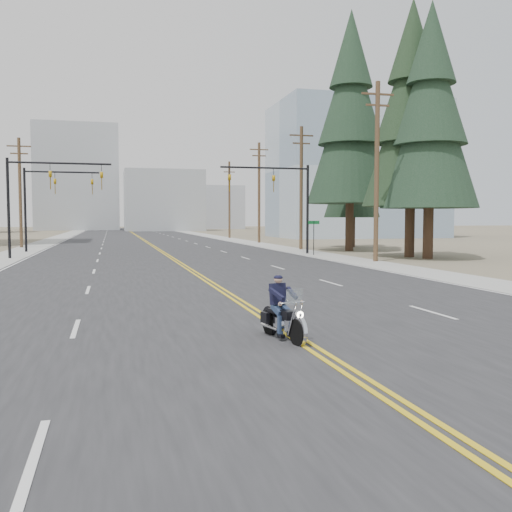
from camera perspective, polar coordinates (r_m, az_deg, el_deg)
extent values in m
plane|color=#776D56|center=(11.85, 6.46, -9.77)|extent=(400.00, 400.00, 0.00)
cube|color=#303033|center=(80.93, -11.37, 1.70)|extent=(20.00, 200.00, 0.01)
cube|color=#A5A5A0|center=(81.16, -19.51, 1.56)|extent=(3.00, 200.00, 0.01)
cube|color=#A5A5A0|center=(82.31, -3.35, 1.80)|extent=(3.00, 200.00, 0.01)
cylinder|color=black|center=(43.33, -23.52, 4.39)|extent=(0.20, 0.20, 7.00)
cylinder|color=black|center=(43.09, -18.98, 8.77)|extent=(7.00, 0.14, 0.14)
imported|color=#BF8C0C|center=(43.10, -19.89, 7.88)|extent=(0.21, 0.26, 1.30)
imported|color=#BF8C0C|center=(42.91, -15.19, 7.99)|extent=(0.21, 0.26, 1.30)
cylinder|color=black|center=(45.37, 5.18, 4.64)|extent=(0.20, 0.20, 7.00)
cylinder|color=black|center=(44.49, 0.90, 8.80)|extent=(7.00, 0.14, 0.14)
imported|color=#BF8C0C|center=(44.63, 1.77, 7.95)|extent=(0.21, 0.26, 1.30)
imported|color=#BF8C0C|center=(43.79, -2.68, 8.03)|extent=(0.21, 0.26, 1.30)
cylinder|color=black|center=(51.25, -22.08, 4.28)|extent=(0.20, 0.20, 7.00)
cylinder|color=black|center=(51.08, -18.80, 7.95)|extent=(6.00, 0.14, 0.14)
imported|color=#BF8C0C|center=(51.08, -19.46, 7.20)|extent=(0.21, 0.26, 1.30)
imported|color=#BF8C0C|center=(50.90, -16.07, 7.28)|extent=(0.21, 0.26, 1.30)
cylinder|color=black|center=(43.44, 5.79, 1.78)|extent=(0.06, 0.06, 2.60)
cube|color=#0C5926|center=(43.41, 5.80, 3.36)|extent=(0.90, 0.03, 0.25)
cylinder|color=brown|center=(37.75, 11.98, 8.18)|extent=(0.30, 0.30, 11.50)
cube|color=brown|center=(38.46, 12.08, 15.56)|extent=(2.20, 0.12, 0.12)
cube|color=brown|center=(38.32, 12.07, 14.53)|extent=(1.60, 0.12, 0.12)
cylinder|color=brown|center=(51.59, 4.54, 6.76)|extent=(0.30, 0.30, 11.00)
cube|color=brown|center=(52.06, 4.57, 11.93)|extent=(2.20, 0.12, 0.12)
cube|color=brown|center=(51.96, 4.56, 11.16)|extent=(1.60, 0.12, 0.12)
cylinder|color=brown|center=(65.97, 0.31, 6.32)|extent=(0.30, 0.30, 11.50)
cube|color=brown|center=(66.38, 0.31, 10.59)|extent=(2.20, 0.12, 0.12)
cube|color=brown|center=(66.30, 0.31, 9.99)|extent=(1.60, 0.12, 0.12)
cylinder|color=brown|center=(82.51, -2.68, 5.62)|extent=(0.30, 0.30, 11.00)
cube|color=brown|center=(82.80, -2.69, 8.88)|extent=(2.20, 0.12, 0.12)
cube|color=brown|center=(82.74, -2.69, 8.39)|extent=(1.60, 0.12, 0.12)
cylinder|color=brown|center=(59.42, -22.52, 5.84)|extent=(0.30, 0.30, 10.50)
cube|color=brown|center=(59.78, -22.63, 10.11)|extent=(2.20, 0.12, 0.12)
cube|color=brown|center=(59.70, -22.61, 9.44)|extent=(1.60, 0.12, 0.12)
cube|color=#9EB5CC|center=(88.77, 9.87, 8.35)|extent=(24.00, 16.00, 20.00)
cube|color=#ADB2B7|center=(136.38, -9.23, 5.46)|extent=(18.00, 14.00, 14.00)
cube|color=#B7BCC6|center=(128.73, 5.81, 6.48)|extent=(16.00, 12.00, 18.00)
cube|color=#ADB2B7|center=(151.33, -17.39, 7.44)|extent=(20.00, 15.00, 26.00)
cube|color=#B7BCC6|center=(163.42, -4.04, 4.85)|extent=(14.00, 14.00, 12.00)
cylinder|color=#382619|center=(41.19, 16.83, 2.17)|extent=(0.68, 0.68, 3.51)
cone|color=black|center=(41.61, 17.02, 11.88)|extent=(6.63, 6.63, 10.53)
cone|color=black|center=(42.15, 17.10, 15.89)|extent=(4.97, 4.97, 7.90)
cone|color=black|center=(42.89, 17.18, 19.79)|extent=(3.32, 3.32, 5.62)
cylinder|color=#382619|center=(42.74, 15.11, 2.36)|extent=(0.80, 0.80, 3.68)
cone|color=black|center=(43.21, 15.28, 12.16)|extent=(6.90, 6.90, 11.04)
cone|color=black|center=(43.79, 15.36, 16.21)|extent=(5.17, 5.17, 8.28)
cone|color=black|center=(44.58, 15.43, 20.13)|extent=(3.45, 3.45, 5.89)
cylinder|color=#382619|center=(50.02, 9.32, 2.86)|extent=(0.72, 0.72, 4.10)
cone|color=black|center=(50.58, 9.42, 12.20)|extent=(7.39, 7.39, 12.31)
cone|color=black|center=(51.21, 9.46, 16.06)|extent=(5.54, 5.54, 9.23)
cone|color=black|center=(52.07, 9.51, 19.81)|extent=(3.69, 3.69, 6.57)
cylinder|color=#382619|center=(56.71, 9.53, 2.36)|extent=(0.68, 0.68, 2.92)
cone|color=black|center=(56.88, 9.59, 8.25)|extent=(5.45, 5.45, 8.75)
cone|color=black|center=(57.13, 9.62, 10.73)|extent=(4.09, 4.09, 6.57)
cone|color=black|center=(57.49, 9.65, 13.18)|extent=(2.72, 2.72, 4.67)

